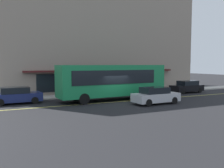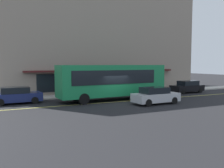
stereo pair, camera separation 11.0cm
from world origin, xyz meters
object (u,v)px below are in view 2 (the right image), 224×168
pedestrian_waiting (103,85)px  pedestrian_mid_block (153,84)px  car_navy (17,96)px  car_silver (155,96)px  car_black (187,87)px  traffic_light (94,74)px  bus (113,80)px

pedestrian_waiting → pedestrian_mid_block: pedestrian_waiting is taller
car_navy → car_silver: same height
car_silver → pedestrian_waiting: bearing=102.7°
car_silver → pedestrian_waiting: 8.06m
car_black → car_navy: bearing=179.4°
traffic_light → car_silver: traffic_light is taller
traffic_light → pedestrian_waiting: size_ratio=1.87×
car_navy → car_silver: size_ratio=0.99×
car_navy → car_silver: (11.32, -5.51, 0.00)m
car_navy → pedestrian_mid_block: size_ratio=2.78×
bus → car_black: bus is taller
car_black → pedestrian_mid_block: (-3.51, 2.30, 0.33)m
pedestrian_waiting → car_black: bearing=-13.8°
traffic_light → car_black: (11.75, -1.92, -1.79)m
car_black → car_silver: (-8.64, -5.29, 0.00)m
bus → pedestrian_mid_block: (7.57, 3.86, -0.91)m
car_black → car_silver: same height
bus → pedestrian_mid_block: size_ratio=7.22×
bus → traffic_light: bearing=100.9°
car_navy → car_silver: 12.58m
bus → car_navy: (-8.87, 1.78, -1.24)m
car_navy → bus: bearing=-11.3°
pedestrian_mid_block → traffic_light: bearing=-177.4°
car_navy → pedestrian_mid_block: (16.44, 2.09, 0.33)m
car_black → pedestrian_waiting: (-10.41, 2.55, 0.44)m
car_black → pedestrian_mid_block: bearing=146.8°
pedestrian_mid_block → bus: bearing=-153.0°
pedestrian_waiting → traffic_light: bearing=-154.9°
car_navy → pedestrian_waiting: size_ratio=2.52×
pedestrian_waiting → pedestrian_mid_block: bearing=-2.1°
bus → car_navy: bus is taller
bus → traffic_light: 3.59m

